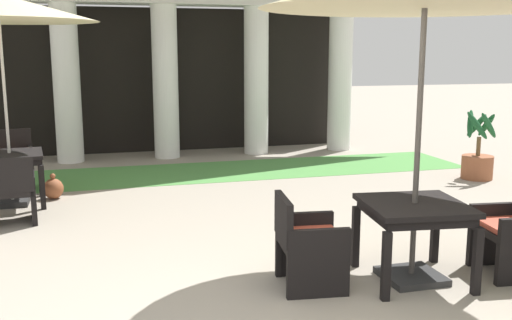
{
  "coord_description": "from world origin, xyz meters",
  "views": [
    {
      "loc": [
        -1.42,
        -3.64,
        2.14
      ],
      "look_at": [
        0.25,
        2.39,
        0.98
      ],
      "focal_mm": 41.51,
      "sensor_mm": 36.0,
      "label": 1
    }
  ],
  "objects": [
    {
      "name": "terracotta_urn",
      "position": [
        -2.04,
        5.29,
        0.15
      ],
      "size": [
        0.29,
        0.29,
        0.38
      ],
      "color": "brown",
      "rests_on": "ground"
    },
    {
      "name": "patio_chair_mid_left_south",
      "position": [
        -2.48,
        4.1,
        0.4
      ],
      "size": [
        0.67,
        0.64,
        0.88
      ],
      "rotation": [
        0.0,
        0.0,
        0.1
      ],
      "color": "black",
      "rests_on": "ground"
    },
    {
      "name": "potted_palm_right_edge",
      "position": [
        4.81,
        4.83,
        0.34
      ],
      "size": [
        0.56,
        0.57,
        1.18
      ],
      "color": "#995638",
      "rests_on": "ground"
    },
    {
      "name": "patio_chair_near_foreground_west",
      "position": [
        0.41,
        1.22,
        0.4
      ],
      "size": [
        0.64,
        0.67,
        0.85
      ],
      "rotation": [
        0.0,
        0.0,
        -1.69
      ],
      "color": "black",
      "rests_on": "ground"
    },
    {
      "name": "patio_table_near_foreground",
      "position": [
        1.42,
        1.1,
        0.65
      ],
      "size": [
        1.01,
        1.01,
        0.75
      ],
      "rotation": [
        0.0,
        0.0,
        -0.12
      ],
      "color": "black",
      "rests_on": "ground"
    },
    {
      "name": "lawn_strip",
      "position": [
        0.0,
        6.61,
        0.0
      ],
      "size": [
        10.54,
        1.84,
        0.01
      ],
      "primitive_type": "cube",
      "color": "#519347",
      "rests_on": "ground"
    },
    {
      "name": "patio_chair_mid_left_north",
      "position": [
        -2.67,
        6.04,
        0.43
      ],
      "size": [
        0.67,
        0.63,
        0.93
      ],
      "rotation": [
        0.0,
        0.0,
        -3.04
      ],
      "color": "black",
      "rests_on": "ground"
    },
    {
      "name": "patio_table_mid_left",
      "position": [
        -2.57,
        5.07,
        0.64
      ],
      "size": [
        0.95,
        0.95,
        0.74
      ],
      "rotation": [
        0.0,
        0.0,
        0.1
      ],
      "color": "black",
      "rests_on": "ground"
    }
  ]
}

